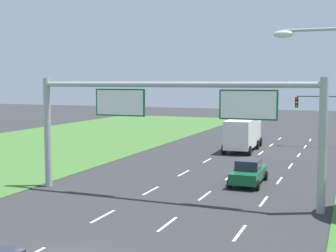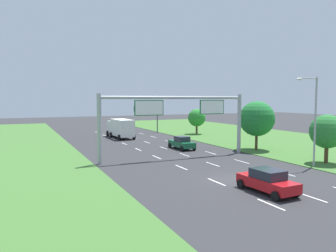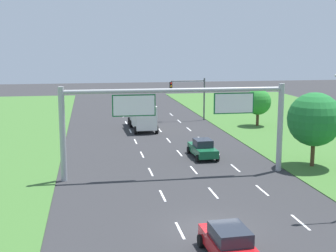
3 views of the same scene
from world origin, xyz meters
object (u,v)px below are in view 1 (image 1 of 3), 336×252
at_px(traffic_light_mast, 322,110).
at_px(sign_gantry, 172,114).
at_px(car_lead_silver, 248,172).
at_px(box_truck, 243,133).

bearing_deg(traffic_light_mast, sign_gantry, -104.40).
height_order(car_lead_silver, sign_gantry, sign_gantry).
height_order(car_lead_silver, box_truck, box_truck).
height_order(box_truck, sign_gantry, sign_gantry).
distance_m(box_truck, sign_gantry, 20.68).
distance_m(box_truck, traffic_light_mast, 9.10).
relative_size(box_truck, sign_gantry, 0.46).
relative_size(box_truck, traffic_light_mast, 1.42).
height_order(box_truck, traffic_light_mast, traffic_light_mast).
height_order(car_lead_silver, traffic_light_mast, traffic_light_mast).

